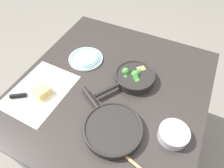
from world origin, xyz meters
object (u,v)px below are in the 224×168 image
at_px(wooden_spoon, 128,158).
at_px(prep_bowl_steel, 173,134).
at_px(skillet_eggs, 113,128).
at_px(grater_knife, 26,95).
at_px(cheese_block, 42,91).
at_px(skillet_broccoli, 134,77).
at_px(dinner_plate_stack, 86,58).

bearing_deg(wooden_spoon, prep_bowl_steel, -113.12).
distance_m(skillet_eggs, prep_bowl_steel, 0.28).
xyz_separation_m(grater_knife, prep_bowl_steel, (0.11, -0.77, 0.02)).
distance_m(cheese_block, prep_bowl_steel, 0.70).
distance_m(skillet_eggs, cheese_block, 0.44).
bearing_deg(skillet_broccoli, dinner_plate_stack, -63.13).
relative_size(skillet_eggs, prep_bowl_steel, 2.83).
xyz_separation_m(skillet_broccoli, grater_knife, (-0.35, 0.48, -0.02)).
xyz_separation_m(skillet_broccoli, wooden_spoon, (-0.43, -0.14, -0.02)).
bearing_deg(skillet_eggs, prep_bowl_steel, -129.75).
height_order(wooden_spoon, prep_bowl_steel, prep_bowl_steel).
height_order(skillet_eggs, grater_knife, skillet_eggs).
height_order(cheese_block, dinner_plate_stack, cheese_block).
relative_size(skillet_eggs, cheese_block, 4.15).
bearing_deg(skillet_eggs, cheese_block, 26.51).
bearing_deg(wooden_spoon, skillet_eggs, -22.91).
relative_size(skillet_broccoli, prep_bowl_steel, 2.41).
xyz_separation_m(cheese_block, dinner_plate_stack, (0.33, -0.07, -0.01)).
xyz_separation_m(skillet_eggs, wooden_spoon, (-0.09, -0.12, -0.01)).
height_order(skillet_eggs, cheese_block, cheese_block).
relative_size(grater_knife, cheese_block, 2.15).
relative_size(skillet_broccoli, dinner_plate_stack, 1.59).
height_order(skillet_eggs, dinner_plate_stack, skillet_eggs).
xyz_separation_m(wooden_spoon, prep_bowl_steel, (0.18, -0.15, 0.02)).
distance_m(skillet_broccoli, prep_bowl_steel, 0.38).
bearing_deg(dinner_plate_stack, skillet_eggs, -135.52).
relative_size(wooden_spoon, grater_knife, 1.66).
bearing_deg(dinner_plate_stack, skillet_broccoli, -95.68).
bearing_deg(skillet_eggs, wooden_spoon, 172.76).
height_order(skillet_broccoli, wooden_spoon, skillet_broccoli).
xyz_separation_m(grater_knife, dinner_plate_stack, (0.39, -0.15, 0.00)).
distance_m(wooden_spoon, dinner_plate_stack, 0.66).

